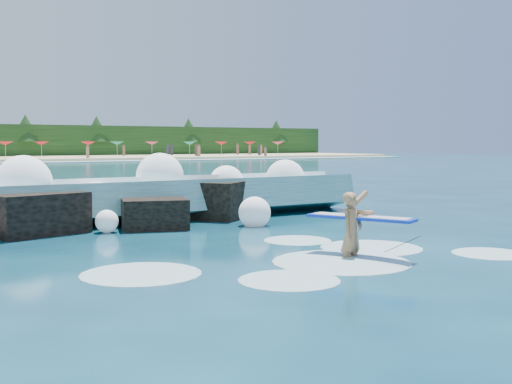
% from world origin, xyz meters
% --- Properties ---
extents(ground, '(200.00, 200.00, 0.00)m').
position_xyz_m(ground, '(0.00, 0.00, 0.00)').
color(ground, '#07283C').
rests_on(ground, ground).
extents(breaking_wave, '(18.84, 2.90, 1.62)m').
position_xyz_m(breaking_wave, '(-1.12, 7.77, 0.57)').
color(breaking_wave, teal).
rests_on(breaking_wave, ground).
extents(rock_cluster, '(8.28, 3.32, 1.36)m').
position_xyz_m(rock_cluster, '(0.15, 6.38, 0.43)').
color(rock_cluster, black).
rests_on(rock_cluster, ground).
extents(surfer_with_board, '(1.37, 2.84, 1.64)m').
position_xyz_m(surfer_with_board, '(2.03, -0.83, 0.61)').
color(surfer_with_board, '#A3744C').
rests_on(surfer_with_board, ground).
extents(wave_spray, '(15.54, 4.70, 2.19)m').
position_xyz_m(wave_spray, '(-0.83, 7.70, 1.08)').
color(wave_spray, white).
rests_on(wave_spray, ground).
extents(surf_foam, '(8.97, 5.35, 0.14)m').
position_xyz_m(surf_foam, '(1.38, -0.50, 0.00)').
color(surf_foam, silver).
rests_on(surf_foam, ground).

